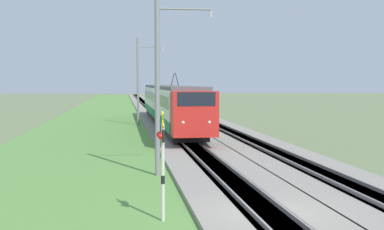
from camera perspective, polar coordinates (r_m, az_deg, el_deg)
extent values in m
plane|color=#6B7A51|center=(16.80, 8.00, -11.28)|extent=(400.00, 400.00, 0.00)
cube|color=gray|center=(65.92, -3.65, -0.14)|extent=(240.00, 4.40, 0.30)
cube|color=gray|center=(66.35, 0.07, -0.11)|extent=(240.00, 4.40, 0.30)
cube|color=#4C4238|center=(65.92, -3.65, -0.14)|extent=(240.00, 1.57, 0.30)
cube|color=gray|center=(65.88, -4.12, 0.05)|extent=(240.00, 0.07, 0.15)
cube|color=gray|center=(65.95, -3.19, 0.06)|extent=(240.00, 0.07, 0.15)
cube|color=#4C4238|center=(66.35, 0.07, -0.11)|extent=(240.00, 1.57, 0.30)
cube|color=gray|center=(66.27, -0.38, 0.08)|extent=(240.00, 0.07, 0.15)
cube|color=gray|center=(66.41, 0.53, 0.09)|extent=(240.00, 0.07, 0.15)
cube|color=#5B8E42|center=(65.84, -9.89, -0.27)|extent=(240.00, 10.27, 0.12)
cube|color=red|center=(32.61, 0.24, 0.13)|extent=(1.94, 2.75, 2.76)
cube|color=black|center=(32.29, 0.30, 1.74)|extent=(1.39, 2.29, 0.83)
sphere|color=#F2EAC6|center=(31.64, -0.96, -0.80)|extent=(0.20, 0.20, 0.20)
sphere|color=#F2EAC6|center=(31.85, 1.86, -0.77)|extent=(0.20, 0.20, 0.20)
cube|color=#196B47|center=(42.09, -1.50, -0.48)|extent=(17.07, 2.86, 0.77)
cube|color=silver|center=(42.02, -1.50, 1.40)|extent=(17.07, 2.86, 1.99)
cube|color=black|center=(42.02, -1.50, 1.62)|extent=(15.70, 2.88, 0.83)
cube|color=#515156|center=(42.00, -1.50, 2.92)|extent=(17.07, 2.64, 0.25)
cube|color=black|center=(42.14, -1.50, -1.37)|extent=(16.21, 2.43, 0.55)
cylinder|color=black|center=(35.41, -1.22, -2.04)|extent=(0.86, 0.12, 0.86)
cylinder|color=black|center=(35.54, 0.49, -2.02)|extent=(0.86, 0.12, 0.86)
cube|color=#196B47|center=(60.63, -3.33, 0.72)|extent=(19.01, 2.86, 0.77)
cube|color=silver|center=(60.58, -3.33, 2.02)|extent=(19.01, 2.86, 1.99)
cube|color=black|center=(60.58, -3.33, 2.17)|extent=(17.48, 2.88, 0.83)
cube|color=#515156|center=(60.56, -3.34, 3.08)|extent=(19.01, 2.64, 0.25)
cube|color=black|center=(60.67, -3.33, 0.09)|extent=(18.06, 2.43, 0.55)
cylinder|color=black|center=(44.53, -2.07, 3.82)|extent=(0.06, 0.33, 1.08)
cylinder|color=black|center=(44.56, -1.62, 3.82)|extent=(0.06, 0.33, 1.08)
cube|color=black|center=(35.56, -0.36, -3.44)|extent=(0.10, 0.10, 0.00)
cylinder|color=beige|center=(16.07, -3.13, -6.36)|extent=(0.11, 0.11, 3.05)
cylinder|color=black|center=(16.09, -3.13, -6.90)|extent=(0.12, 0.12, 0.25)
cube|color=black|center=(15.91, -3.14, -2.18)|extent=(0.70, 0.06, 0.36)
sphere|color=red|center=(15.68, -3.34, -2.27)|extent=(0.20, 0.20, 0.20)
sphere|color=red|center=(16.13, -3.45, -2.11)|extent=(0.20, 0.20, 0.20)
cube|color=yellow|center=(15.87, -3.15, -0.49)|extent=(0.49, 0.03, 0.49)
cube|color=yellow|center=(15.87, -3.15, -0.49)|extent=(0.49, 0.03, 0.49)
cylinder|color=slate|center=(23.77, -3.73, 3.32)|extent=(0.22, 0.22, 8.43)
cylinder|color=slate|center=(24.10, -0.85, 11.23)|extent=(0.08, 2.40, 0.08)
cylinder|color=#B2ADA8|center=(24.24, 2.01, 10.71)|extent=(0.10, 0.10, 0.30)
cylinder|color=slate|center=(52.90, -5.79, 3.52)|extent=(0.22, 0.22, 8.71)
cylinder|color=slate|center=(53.07, -4.51, 7.26)|extent=(0.08, 2.40, 0.08)
cylinder|color=#B2ADA8|center=(53.13, -3.21, 7.05)|extent=(0.10, 0.10, 0.30)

